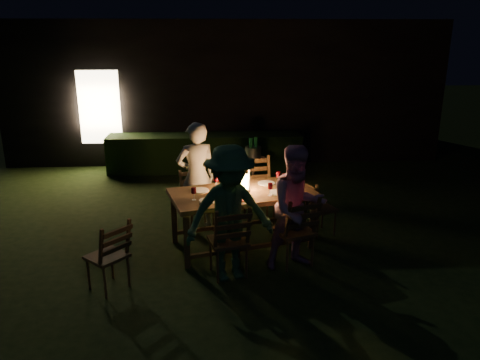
{
  "coord_description": "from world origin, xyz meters",
  "views": [
    {
      "loc": [
        -0.39,
        -6.28,
        2.94
      ],
      "look_at": [
        0.03,
        0.11,
        0.91
      ],
      "focal_mm": 35.0,
      "sensor_mm": 36.0,
      "label": 1
    }
  ],
  "objects": [
    {
      "name": "ice_bucket",
      "position": [
        0.42,
        2.2,
        0.78
      ],
      "size": [
        0.3,
        0.3,
        0.22
      ],
      "primitive_type": "cylinder",
      "color": "#A5A8AD",
      "rests_on": "side_table"
    },
    {
      "name": "dining_table",
      "position": [
        0.05,
        -0.14,
        0.74
      ],
      "size": [
        2.15,
        1.46,
        0.82
      ],
      "rotation": [
        0.0,
        0.0,
        0.27
      ],
      "color": "#54371C",
      "rests_on": "ground"
    },
    {
      "name": "plate_far_right",
      "position": [
        0.42,
        0.19,
        0.82
      ],
      "size": [
        0.25,
        0.25,
        0.01
      ],
      "primitive_type": "cylinder",
      "color": "white",
      "rests_on": "dining_table"
    },
    {
      "name": "chair_end",
      "position": [
        1.24,
        0.18,
        0.27
      ],
      "size": [
        0.55,
        0.53,
        0.9
      ],
      "rotation": [
        0.0,
        0.0,
        -1.2
      ],
      "color": "#54371C",
      "rests_on": "ground"
    },
    {
      "name": "plate_far_left",
      "position": [
        -0.54,
        -0.08,
        0.82
      ],
      "size": [
        0.25,
        0.25,
        0.01
      ],
      "primitive_type": "cylinder",
      "color": "white",
      "rests_on": "dining_table"
    },
    {
      "name": "person_house_side",
      "position": [
        -0.6,
        0.53,
        0.84
      ],
      "size": [
        0.7,
        0.55,
        1.68
      ],
      "primitive_type": "imported",
      "rotation": [
        0.0,
        0.0,
        3.41
      ],
      "color": "beige",
      "rests_on": "ground"
    },
    {
      "name": "chair_spare",
      "position": [
        -1.61,
        -1.24,
        0.28
      ],
      "size": [
        0.6,
        0.6,
        0.92
      ],
      "rotation": [
        0.0,
        0.0,
        0.83
      ],
      "color": "#54371C",
      "rests_on": "ground"
    },
    {
      "name": "side_table",
      "position": [
        0.42,
        2.2,
        0.59
      ],
      "size": [
        0.5,
        0.5,
        0.67
      ],
      "color": "#936949",
      "rests_on": "ground"
    },
    {
      "name": "napkin_left",
      "position": [
        -0.01,
        -0.49,
        0.82
      ],
      "size": [
        0.18,
        0.14,
        0.01
      ],
      "primitive_type": "cube",
      "color": "red",
      "rests_on": "dining_table"
    },
    {
      "name": "lantern",
      "position": [
        0.08,
        -0.08,
        0.97
      ],
      "size": [
        0.16,
        0.16,
        0.35
      ],
      "color": "white",
      "rests_on": "dining_table"
    },
    {
      "name": "wineglass_b",
      "position": [
        -0.61,
        -0.45,
        0.91
      ],
      "size": [
        0.06,
        0.06,
        0.18
      ],
      "primitive_type": null,
      "color": "#59070F",
      "rests_on": "dining_table"
    },
    {
      "name": "chair_near_left",
      "position": [
        -0.18,
        -1.01,
        0.3
      ],
      "size": [
        0.55,
        0.58,
        1.01
      ],
      "rotation": [
        0.0,
        0.0,
        0.24
      ],
      "color": "#54371C",
      "rests_on": "ground"
    },
    {
      "name": "wineglass_e",
      "position": [
        0.03,
        -0.46,
        0.91
      ],
      "size": [
        0.06,
        0.06,
        0.18
      ],
      "primitive_type": null,
      "color": "silver",
      "rests_on": "dining_table"
    },
    {
      "name": "garden_envelope",
      "position": [
        -0.01,
        6.15,
        1.58
      ],
      "size": [
        40.0,
        40.0,
        3.2
      ],
      "color": "black",
      "rests_on": "ground"
    },
    {
      "name": "chair_near_right",
      "position": [
        0.69,
        -0.77,
        0.31
      ],
      "size": [
        0.59,
        0.61,
        1.02
      ],
      "rotation": [
        0.0,
        0.0,
        0.33
      ],
      "color": "#54371C",
      "rests_on": "ground"
    },
    {
      "name": "bottle_table",
      "position": [
        -0.19,
        -0.21,
        0.96
      ],
      "size": [
        0.07,
        0.07,
        0.28
      ],
      "primitive_type": "cylinder",
      "color": "#0F471E",
      "rests_on": "dining_table"
    },
    {
      "name": "bottle_bucket_b",
      "position": [
        0.47,
        2.24,
        0.83
      ],
      "size": [
        0.07,
        0.07,
        0.32
      ],
      "primitive_type": "cylinder",
      "color": "#0F471E",
      "rests_on": "side_table"
    },
    {
      "name": "chair_far_right",
      "position": [
        0.38,
        0.75,
        0.32
      ],
      "size": [
        0.55,
        0.58,
        1.06
      ],
      "rotation": [
        0.0,
        0.0,
        3.3
      ],
      "color": "#54371C",
      "rests_on": "ground"
    },
    {
      "name": "plate_near_right",
      "position": [
        0.54,
        -0.24,
        0.82
      ],
      "size": [
        0.25,
        0.25,
        0.01
      ],
      "primitive_type": "cylinder",
      "color": "white",
      "rests_on": "dining_table"
    },
    {
      "name": "plate_near_left",
      "position": [
        -0.42,
        -0.5,
        0.82
      ],
      "size": [
        0.25,
        0.25,
        0.01
      ],
      "primitive_type": "cylinder",
      "color": "white",
      "rests_on": "dining_table"
    },
    {
      "name": "bottle_bucket_a",
      "position": [
        0.37,
        2.16,
        0.83
      ],
      "size": [
        0.07,
        0.07,
        0.32
      ],
      "primitive_type": "cylinder",
      "color": "#0F471E",
      "rests_on": "side_table"
    },
    {
      "name": "wineglass_c",
      "position": [
        0.41,
        -0.33,
        0.91
      ],
      "size": [
        0.06,
        0.06,
        0.18
      ],
      "primitive_type": null,
      "color": "#59070F",
      "rests_on": "dining_table"
    },
    {
      "name": "wineglass_a",
      "position": [
        -0.32,
        0.05,
        0.91
      ],
      "size": [
        0.06,
        0.06,
        0.18
      ],
      "primitive_type": null,
      "color": "#59070F",
      "rests_on": "dining_table"
    },
    {
      "name": "person_opp_left",
      "position": [
        -0.17,
        -1.05,
        0.85
      ],
      "size": [
        1.23,
        0.9,
        1.7
      ],
      "primitive_type": "imported",
      "rotation": [
        0.0,
        0.0,
        0.27
      ],
      "color": "#356B3C",
      "rests_on": "ground"
    },
    {
      "name": "wineglass_d",
      "position": [
        0.6,
        0.19,
        0.91
      ],
      "size": [
        0.06,
        0.06,
        0.18
      ],
      "primitive_type": null,
      "color": "#59070F",
      "rests_on": "dining_table"
    },
    {
      "name": "chair_far_left",
      "position": [
        -0.59,
        0.48,
        0.29
      ],
      "size": [
        0.57,
        0.59,
        0.96
      ],
      "rotation": [
        0.0,
        0.0,
        3.54
      ],
      "color": "#54371C",
      "rests_on": "ground"
    },
    {
      "name": "person_opp_right",
      "position": [
        0.7,
        -0.82,
        0.81
      ],
      "size": [
        0.93,
        0.8,
        1.63
      ],
      "primitive_type": "imported",
      "rotation": [
        0.0,
        0.0,
        0.27
      ],
      "color": "#D190AE",
      "rests_on": "ground"
    },
    {
      "name": "phone",
      "position": [
        -0.47,
        -0.6,
        0.82
      ],
      "size": [
        0.14,
        0.07,
        0.01
      ],
      "primitive_type": "cube",
      "color": "black",
      "rests_on": "dining_table"
    },
    {
      "name": "napkin_right",
      "position": [
        0.66,
        -0.29,
        0.82
      ],
      "size": [
        0.18,
        0.14,
        0.01
      ],
      "primitive_type": "cube",
      "color": "red",
      "rests_on": "dining_table"
    }
  ]
}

